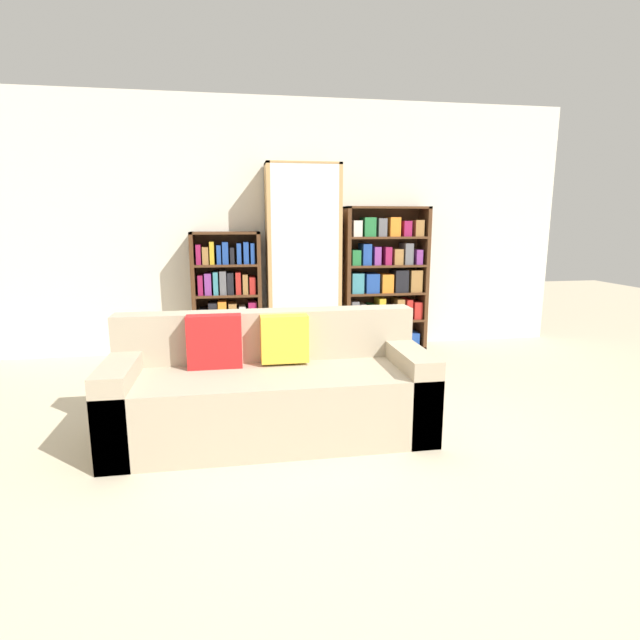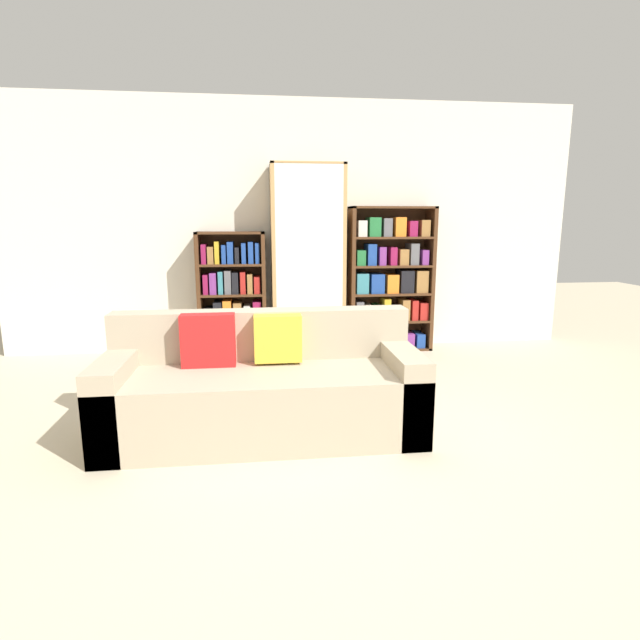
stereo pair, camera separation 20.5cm
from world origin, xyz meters
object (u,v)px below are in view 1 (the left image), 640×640
display_cabinet (303,260)px  couch (271,391)px  bookshelf_left (227,297)px  wine_bottle (366,352)px  bookshelf_right (384,281)px

display_cabinet → couch: bearing=-103.8°
bookshelf_left → wine_bottle: size_ratio=3.40×
display_cabinet → bookshelf_right: bearing=1.0°
bookshelf_left → display_cabinet: (0.81, -0.02, 0.37)m
couch → display_cabinet: 2.27m
couch → bookshelf_right: size_ratio=1.32×
couch → wine_bottle: couch is taller
wine_bottle → couch: bearing=-126.6°
couch → bookshelf_left: (-0.30, 2.11, 0.33)m
couch → bookshelf_right: (1.43, 2.11, 0.46)m
wine_bottle → bookshelf_right: bearing=61.3°
wine_bottle → bookshelf_left: bearing=151.7°
couch → wine_bottle: 1.74m
wine_bottle → display_cabinet: bearing=126.5°
display_cabinet → bookshelf_right: size_ratio=1.28×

